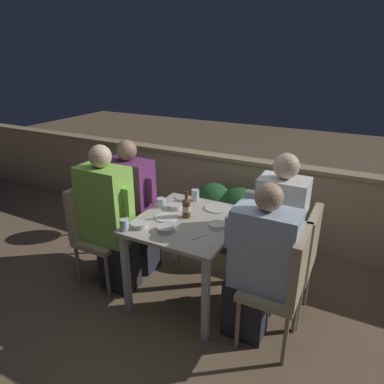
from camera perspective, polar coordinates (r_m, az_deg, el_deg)
ground_plane at (r=3.23m, az=-0.58°, el=-16.69°), size 16.00×16.00×0.00m
parapet_wall at (r=4.05m, az=8.23°, el=-0.73°), size 9.00×0.18×0.94m
dining_table at (r=2.87m, az=-0.63°, el=-6.54°), size 0.82×0.91×0.76m
planter_hedge at (r=3.72m, az=7.83°, el=-4.07°), size 1.08×0.47×0.72m
chair_left_near at (r=3.25m, az=-16.10°, el=-5.37°), size 0.41×0.40×0.95m
person_green_blouse at (r=3.09m, az=-13.61°, el=-4.53°), size 0.50×0.26×1.34m
chair_left_far at (r=3.49m, az=-12.28°, el=-3.03°), size 0.41×0.40×0.95m
person_purple_stripe at (r=3.34m, az=-9.78°, el=-2.42°), size 0.51×0.26×1.31m
chair_right_near at (r=2.52m, az=15.27°, el=-13.96°), size 0.41×0.40×0.95m
person_blue_shirt at (r=2.52m, az=10.93°, el=-11.90°), size 0.51×0.26×1.26m
chair_right_far at (r=2.83m, az=17.31°, el=-9.96°), size 0.41×0.40×0.95m
person_white_polo at (r=2.79m, az=13.65°, el=-7.03°), size 0.47×0.26×1.37m
beer_bottle at (r=2.83m, az=-0.94°, el=-2.57°), size 0.07×0.07×0.23m
plate_0 at (r=3.03m, az=4.22°, el=-2.63°), size 0.23×0.23×0.01m
plate_1 at (r=2.86m, az=-4.28°, el=-4.22°), size 0.19×0.19×0.01m
bowl_0 at (r=3.01m, az=-2.83°, el=-2.39°), size 0.12×0.12×0.04m
bowl_1 at (r=2.72m, az=-8.80°, el=-5.37°), size 0.13×0.13×0.04m
bowl_2 at (r=2.69m, az=4.18°, el=-5.54°), size 0.13×0.13×0.04m
bowl_3 at (r=2.64m, az=-4.42°, el=-6.08°), size 0.14×0.14×0.04m
glass_cup_0 at (r=3.05m, az=-5.20°, el=-1.75°), size 0.08×0.08×0.08m
glass_cup_1 at (r=3.16m, az=0.55°, el=-0.55°), size 0.07×0.07×0.11m
glass_cup_2 at (r=2.69m, az=-11.23°, el=-5.38°), size 0.07×0.07×0.09m
fork_0 at (r=2.57m, az=1.32°, el=-7.39°), size 0.10×0.16×0.01m
fork_1 at (r=3.18m, az=-2.34°, el=-1.36°), size 0.14×0.13×0.01m
potted_plant at (r=4.12m, az=-12.83°, el=-0.68°), size 0.36×0.36×0.77m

